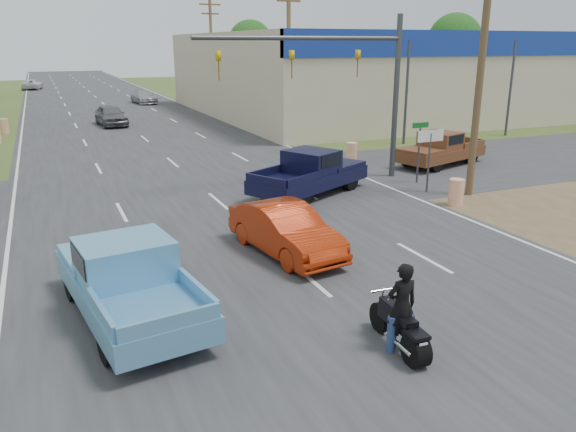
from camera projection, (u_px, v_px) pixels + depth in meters
name	position (u px, v px, depth m)	size (l,w,h in m)	color
main_road	(126.00, 123.00, 42.48)	(15.00, 180.00, 0.02)	#2D2D30
cross_road	(204.00, 190.00, 23.21)	(120.00, 10.00, 0.02)	#2D2D30
dirt_verge	(557.00, 210.00, 20.41)	(8.00, 18.00, 0.01)	brown
big_box_store	(466.00, 70.00, 53.67)	(50.00, 28.10, 6.60)	#B7A88C
utility_pole_1	(482.00, 57.00, 20.90)	(2.00, 0.28, 10.00)	#4C3823
utility_pole_2	(289.00, 51.00, 36.66)	(2.00, 0.28, 10.00)	#4C3823
utility_pole_3	(212.00, 49.00, 52.43)	(2.00, 0.28, 10.00)	#4C3823
tree_3	(455.00, 41.00, 87.94)	(8.40, 8.40, 10.40)	#422D19
tree_5	(250.00, 43.00, 100.38)	(7.98, 7.98, 9.88)	#422D19
barrel_0	(456.00, 192.00, 20.87)	(0.56, 0.56, 1.00)	orange
barrel_1	(352.00, 152.00, 28.46)	(0.56, 0.56, 1.00)	orange
barrel_3	(4.00, 126.00, 37.45)	(0.56, 0.56, 1.00)	orange
lane_sign	(430.00, 146.00, 22.28)	(1.20, 0.08, 2.52)	#3F3F44
street_name_sign	(419.00, 146.00, 23.91)	(0.80, 0.08, 2.61)	#3F3F44
signal_mast	(343.00, 69.00, 23.15)	(9.12, 0.40, 7.00)	#3F3F44
red_convertible	(285.00, 230.00, 15.96)	(1.51, 4.32, 1.42)	#A22407
motorcycle	(402.00, 331.00, 10.90)	(0.63, 2.05, 1.04)	black
rider	(402.00, 310.00, 10.82)	(0.64, 0.42, 1.75)	black
blue_pickup	(126.00, 278.00, 12.26)	(2.79, 5.62, 1.79)	black
navy_pickup	(312.00, 172.00, 22.33)	(5.72, 4.28, 1.78)	black
brown_pickup	(439.00, 149.00, 27.59)	(5.36, 3.32, 1.66)	black
distant_car_grey	(111.00, 115.00, 40.99)	(1.78, 4.42, 1.51)	#57575C
distant_car_silver	(144.00, 97.00, 56.15)	(1.83, 4.49, 1.30)	#A2A2A7
distant_car_white	(32.00, 85.00, 73.11)	(2.08, 4.51, 1.25)	silver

